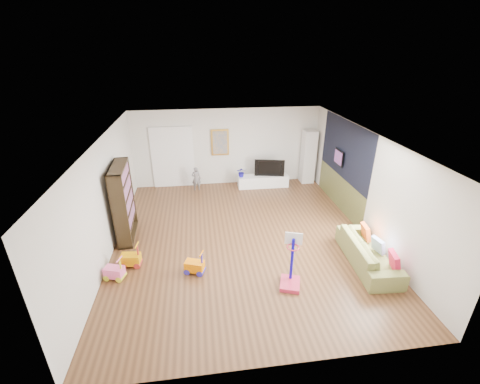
{
  "coord_description": "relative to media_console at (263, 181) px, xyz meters",
  "views": [
    {
      "loc": [
        -1.03,
        -7.11,
        4.65
      ],
      "look_at": [
        0.0,
        0.4,
        1.15
      ],
      "focal_mm": 24.0,
      "sensor_mm": 36.0,
      "label": 1
    }
  ],
  "objects": [
    {
      "name": "floor",
      "position": [
        -1.22,
        -3.23,
        -0.21
      ],
      "size": [
        6.5,
        7.5,
        0.0
      ],
      "primitive_type": "cube",
      "color": "brown",
      "rests_on": "ground"
    },
    {
      "name": "ceiling",
      "position": [
        -1.22,
        -3.23,
        2.49
      ],
      "size": [
        6.5,
        7.5,
        0.0
      ],
      "primitive_type": "cube",
      "color": "white",
      "rests_on": "ground"
    },
    {
      "name": "wall_back",
      "position": [
        -1.22,
        0.52,
        1.14
      ],
      "size": [
        6.5,
        0.0,
        2.7
      ],
      "primitive_type": "cube",
      "color": "silver",
      "rests_on": "ground"
    },
    {
      "name": "wall_front",
      "position": [
        -1.22,
        -6.98,
        1.14
      ],
      "size": [
        6.5,
        0.0,
        2.7
      ],
      "primitive_type": "cube",
      "color": "silver",
      "rests_on": "ground"
    },
    {
      "name": "wall_left",
      "position": [
        -4.47,
        -3.23,
        1.14
      ],
      "size": [
        0.0,
        7.5,
        2.7
      ],
      "primitive_type": "cube",
      "color": "silver",
      "rests_on": "ground"
    },
    {
      "name": "wall_right",
      "position": [
        2.03,
        -3.23,
        1.14
      ],
      "size": [
        0.0,
        7.5,
        2.7
      ],
      "primitive_type": "cube",
      "color": "silver",
      "rests_on": "ground"
    },
    {
      "name": "navy_accent",
      "position": [
        2.02,
        -1.83,
        1.64
      ],
      "size": [
        0.01,
        3.2,
        1.7
      ],
      "primitive_type": "cube",
      "color": "black",
      "rests_on": "wall_right"
    },
    {
      "name": "olive_wainscot",
      "position": [
        2.02,
        -1.83,
        0.29
      ],
      "size": [
        0.01,
        3.2,
        1.0
      ],
      "primitive_type": "cube",
      "color": "brown",
      "rests_on": "wall_right"
    },
    {
      "name": "doorway",
      "position": [
        -3.12,
        0.48,
        0.84
      ],
      "size": [
        1.45,
        0.06,
        2.1
      ],
      "primitive_type": "cube",
      "color": "white",
      "rests_on": "ground"
    },
    {
      "name": "painting_back",
      "position": [
        -1.47,
        0.48,
        1.34
      ],
      "size": [
        0.62,
        0.06,
        0.92
      ],
      "primitive_type": "cube",
      "color": "gold",
      "rests_on": "wall_back"
    },
    {
      "name": "artwork_right",
      "position": [
        1.95,
        -1.63,
        1.34
      ],
      "size": [
        0.04,
        0.56,
        0.46
      ],
      "primitive_type": "cube",
      "color": "#7F3F8C",
      "rests_on": "wall_right"
    },
    {
      "name": "media_console",
      "position": [
        0.0,
        0.0,
        0.0
      ],
      "size": [
        1.79,
        0.46,
        0.42
      ],
      "primitive_type": "cube",
      "rotation": [
        0.0,
        0.0,
        -0.01
      ],
      "color": "white",
      "rests_on": "ground"
    },
    {
      "name": "tall_cabinet",
      "position": [
        1.68,
        0.24,
        0.76
      ],
      "size": [
        0.45,
        0.45,
        1.93
      ],
      "primitive_type": "cube",
      "rotation": [
        0.0,
        0.0,
        0.01
      ],
      "color": "silver",
      "rests_on": "ground"
    },
    {
      "name": "bookshelf",
      "position": [
        -4.2,
        -2.7,
        0.78
      ],
      "size": [
        0.42,
        1.37,
        1.97
      ],
      "primitive_type": "cube",
      "rotation": [
        0.0,
        0.0,
        0.05
      ],
      "color": "#2D2212",
      "rests_on": "ground"
    },
    {
      "name": "sofa",
      "position": [
        1.51,
        -4.69,
        0.09
      ],
      "size": [
        0.94,
        2.11,
        0.6
      ],
      "primitive_type": "imported",
      "rotation": [
        0.0,
        0.0,
        1.51
      ],
      "color": "olive",
      "rests_on": "ground"
    },
    {
      "name": "basketball_hoop",
      "position": [
        -0.47,
        -5.2,
        0.39
      ],
      "size": [
        0.55,
        0.61,
        1.2
      ],
      "primitive_type": "cube",
      "rotation": [
        0.0,
        0.0,
        -0.33
      ],
      "color": "#BA2543",
      "rests_on": "ground"
    },
    {
      "name": "ride_on_yellow",
      "position": [
        -3.9,
        -4.06,
        0.08
      ],
      "size": [
        0.46,
        0.31,
        0.58
      ],
      "primitive_type": "cube",
      "rotation": [
        0.0,
        0.0,
        -0.11
      ],
      "color": "orange",
      "rests_on": "ground"
    },
    {
      "name": "ride_on_orange",
      "position": [
        -2.46,
        -4.5,
        0.07
      ],
      "size": [
        0.48,
        0.38,
        0.55
      ],
      "primitive_type": "cube",
      "rotation": [
        0.0,
        0.0,
        -0.35
      ],
      "color": "orange",
      "rests_on": "ground"
    },
    {
      "name": "ride_on_pink",
      "position": [
        -4.18,
        -4.46,
        0.06
      ],
      "size": [
        0.46,
        0.36,
        0.54
      ],
      "primitive_type": "cube",
      "rotation": [
        0.0,
        0.0,
        -0.3
      ],
      "color": "pink",
      "rests_on": "ground"
    },
    {
      "name": "child",
      "position": [
        -2.36,
        0.02,
        0.22
      ],
      "size": [
        0.32,
        0.22,
        0.85
      ],
      "primitive_type": "imported",
      "rotation": [
        0.0,
        0.0,
        3.1
      ],
      "color": "slate",
      "rests_on": "ground"
    },
    {
      "name": "tv",
      "position": [
        0.23,
        0.04,
        0.51
      ],
      "size": [
        1.05,
        0.35,
        0.6
      ],
      "primitive_type": "imported",
      "rotation": [
        0.0,
        0.0,
        -0.21
      ],
      "color": "black",
      "rests_on": "media_console"
    },
    {
      "name": "vase_plant",
      "position": [
        -0.77,
        -0.01,
        0.39
      ],
      "size": [
        0.38,
        0.35,
        0.36
      ],
      "primitive_type": "imported",
      "rotation": [
        0.0,
        0.0,
        -0.26
      ],
      "color": "#150F8F",
      "rests_on": "media_console"
    },
    {
      "name": "pillow_left",
      "position": [
        1.75,
        -5.3,
        0.27
      ],
      "size": [
        0.19,
        0.42,
        0.41
      ],
      "primitive_type": "cube",
      "rotation": [
        0.0,
        0.0,
        -0.2
      ],
      "color": "#C41A3E",
      "rests_on": "sofa"
    },
    {
      "name": "pillow_center",
      "position": [
        1.72,
        -4.69,
        0.27
      ],
      "size": [
        0.16,
        0.36,
        0.35
      ],
      "primitive_type": "cube",
      "rotation": [
        0.0,
        0.0,
        0.22
      ],
      "color": "silver",
      "rests_on": "sofa"
    },
    {
      "name": "pillow_right",
      "position": [
        1.72,
        -4.12,
        0.27
      ],
      "size": [
        0.14,
        0.39,
        0.38
      ],
      "primitive_type": "cube",
      "rotation": [
        0.0,
        0.0,
        -0.11
      ],
      "color": "#C4491A",
      "rests_on": "sofa"
    }
  ]
}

